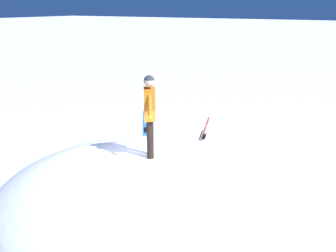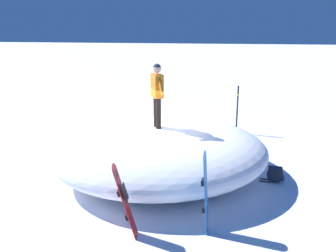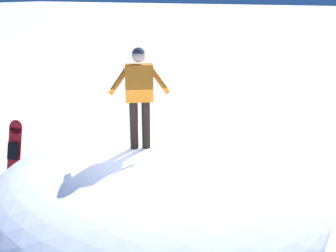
# 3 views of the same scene
# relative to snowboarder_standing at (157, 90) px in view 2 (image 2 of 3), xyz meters

# --- Properties ---
(ground) EXTENTS (240.00, 240.00, 0.00)m
(ground) POSITION_rel_snowboarder_standing_xyz_m (-0.17, 0.30, -2.48)
(ground) COLOR white
(snow_mound) EXTENTS (8.10, 8.15, 1.47)m
(snow_mound) POSITION_rel_snowboarder_standing_xyz_m (-0.28, 0.03, -1.74)
(snow_mound) COLOR white
(snow_mound) RESTS_ON ground
(snowboarder_standing) EXTENTS (0.89, 0.64, 1.68)m
(snowboarder_standing) POSITION_rel_snowboarder_standing_xyz_m (0.00, 0.00, 0.00)
(snowboarder_standing) COLOR black
(snowboarder_standing) RESTS_ON snow_mound
(snowboard_primary_upright) EXTENTS (0.38, 0.49, 1.54)m
(snowboard_primary_upright) POSITION_rel_snowboarder_standing_xyz_m (2.89, 0.19, -1.68)
(snowboard_primary_upright) COLOR red
(snowboard_primary_upright) RESTS_ON ground
(snowboard_secondary_upright) EXTENTS (0.28, 0.16, 1.73)m
(snowboard_secondary_upright) POSITION_rel_snowboarder_standing_xyz_m (2.32, 1.68, -1.58)
(snowboard_secondary_upright) COLOR #2672BF
(snowboard_secondary_upright) RESTS_ON ground
(backpack_near) EXTENTS (0.31, 0.66, 0.43)m
(backpack_near) POSITION_rel_snowboarder_standing_xyz_m (-0.59, 3.14, -2.26)
(backpack_near) COLOR #1E2333
(backpack_near) RESTS_ON ground
(trail_marker_pole) EXTENTS (0.10, 0.10, 1.91)m
(trail_marker_pole) POSITION_rel_snowboarder_standing_xyz_m (-5.16, 1.75, -1.48)
(trail_marker_pole) COLOR black
(trail_marker_pole) RESTS_ON ground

